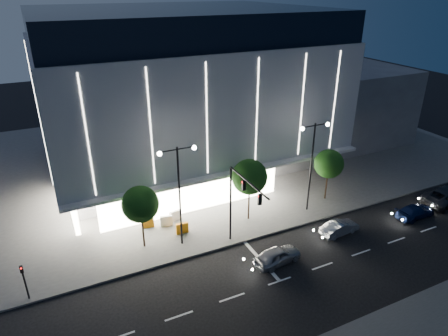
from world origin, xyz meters
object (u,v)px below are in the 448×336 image
street_lamp_east (312,155)px  barrier_c (148,223)px  street_lamp_west (179,183)px  tree_left (141,206)px  barrier_d (166,221)px  traffic_mast (239,197)px  ped_signal_far (24,279)px  car_second (340,228)px  barrier_b (175,216)px  barrier_a (182,228)px  car_fourth (446,196)px  car_lead (277,256)px  tree_mid (250,179)px  car_third (415,211)px  tree_right (329,165)px

street_lamp_east → barrier_c: street_lamp_east is taller
street_lamp_west → street_lamp_east: (13.00, 0.00, 0.00)m
tree_left → barrier_d: bearing=39.5°
traffic_mast → barrier_c: 9.70m
street_lamp_west → ped_signal_far: size_ratio=3.00×
car_second → barrier_b: 14.95m
traffic_mast → barrier_a: traffic_mast is taller
car_fourth → barrier_a: size_ratio=5.13×
car_fourth → barrier_d: size_ratio=5.13×
street_lamp_east → car_lead: size_ratio=2.20×
ped_signal_far → barrier_c: 11.38m
street_lamp_west → tree_mid: (7.03, 1.02, -1.62)m
street_lamp_east → car_second: (0.19, -4.49, -5.34)m
car_third → barrier_b: 22.76m
barrier_d → tree_right: bearing=3.9°
tree_right → car_lead: 12.42m
car_second → tree_right: bearing=-31.7°
street_lamp_west → barrier_b: size_ratio=8.18×
street_lamp_east → barrier_b: size_ratio=8.18×
street_lamp_east → tree_right: 3.81m
tree_mid → tree_right: size_ratio=1.12×
barrier_b → tree_left: bearing=-153.9°
car_lead → barrier_a: car_lead is taller
car_third → barrier_d: (-21.86, 8.61, 0.04)m
street_lamp_west → car_second: bearing=-18.8°
traffic_mast → car_fourth: (22.56, -2.16, -4.24)m
car_lead → barrier_d: car_lead is taller
tree_mid → street_lamp_west: bearing=-171.7°
street_lamp_west → tree_mid: street_lamp_west is taller
car_third → ped_signal_far: bearing=79.8°
street_lamp_west → tree_right: bearing=3.6°
traffic_mast → barrier_b: 8.40m
street_lamp_east → tree_left: 16.12m
traffic_mast → ped_signal_far: bearing=175.9°
tree_right → car_second: size_ratio=1.47×
car_lead → barrier_a: size_ratio=3.72×
tree_right → car_fourth: (10.53, -5.84, -3.10)m
street_lamp_west → tree_mid: 7.28m
traffic_mast → barrier_d: (-4.33, 5.87, -4.38)m
traffic_mast → street_lamp_west: size_ratio=0.79×
car_second → barrier_a: (-12.63, 5.94, 0.03)m
traffic_mast → tree_left: 7.95m
car_third → barrier_d: car_third is taller
tree_left → tree_right: (19.00, -0.00, -0.15)m
street_lamp_east → barrier_a: 13.60m
car_third → barrier_a: car_third is taller
street_lamp_west → traffic_mast: bearing=-33.6°
tree_right → barrier_d: (-16.35, 2.18, -3.23)m
traffic_mast → barrier_a: bearing=129.9°
tree_mid → barrier_b: size_ratio=5.59×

